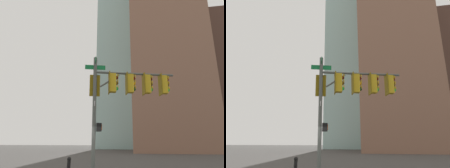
{
  "view_description": "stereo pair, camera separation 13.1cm",
  "coord_description": "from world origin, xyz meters",
  "views": [
    {
      "loc": [
        9.87,
        2.57,
        1.81
      ],
      "look_at": [
        -0.24,
        0.88,
        4.74
      ],
      "focal_mm": 32.44,
      "sensor_mm": 36.0,
      "label": 1
    },
    {
      "loc": [
        9.85,
        2.7,
        1.81
      ],
      "look_at": [
        -0.24,
        0.88,
        4.74
      ],
      "focal_mm": 32.44,
      "sensor_mm": 36.0,
      "label": 2
    }
  ],
  "objects": [
    {
      "name": "signal_pole_assembly",
      "position": [
        -0.44,
        1.4,
        4.43
      ],
      "size": [
        1.78,
        4.66,
        6.18
      ],
      "rotation": [
        0.0,
        0.0,
        1.87
      ],
      "color": "#4C514C",
      "rests_on": "ground_plane"
    },
    {
      "name": "fire_hydrant",
      "position": [
        -3.28,
        -2.43,
        0.47
      ],
      "size": [
        0.34,
        0.26,
        0.87
      ],
      "color": "black",
      "rests_on": "ground_plane"
    },
    {
      "name": "building_brick_nearside",
      "position": [
        -36.97,
        7.42,
        26.45
      ],
      "size": [
        26.64,
        14.17,
        52.89
      ],
      "primitive_type": "cube",
      "color": "#845B47",
      "rests_on": "ground_plane"
    },
    {
      "name": "building_glass_tower",
      "position": [
        -52.02,
        1.58,
        39.92
      ],
      "size": [
        22.23,
        23.83,
        79.84
      ],
      "primitive_type": "cube",
      "color": "#9EC6C1",
      "rests_on": "ground_plane"
    }
  ]
}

